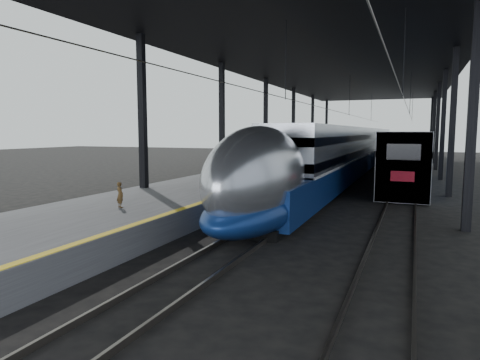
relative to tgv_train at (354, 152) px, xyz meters
The scene contains 8 objects.
ground 29.18m from the tgv_train, 93.94° to the right, with size 160.00×160.00×0.00m, color black.
platform 10.69m from the tgv_train, 121.33° to the right, with size 6.00×80.00×1.00m, color #4C4C4F.
yellow_strip 9.49m from the tgv_train, 106.64° to the right, with size 0.30×80.00×0.01m, color yellow.
rails 9.58m from the tgv_train, 74.54° to the right, with size 6.52×80.00×0.16m.
canopy 11.48m from the tgv_train, 90.63° to the right, with size 18.00×75.00×9.47m.
tgv_train is the anchor object (origin of this frame).
second_train 10.17m from the tgv_train, 60.54° to the left, with size 2.90×56.05×3.99m.
child 29.96m from the tgv_train, 99.80° to the right, with size 0.37×0.24×1.02m, color #4C3619.
Camera 1 is at (7.59, -14.08, 3.98)m, focal length 32.00 mm.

